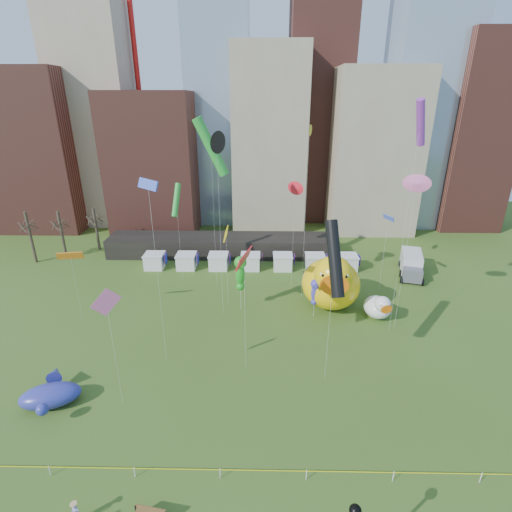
{
  "coord_description": "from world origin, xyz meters",
  "views": [
    {
      "loc": [
        2.83,
        -19.01,
        24.6
      ],
      "look_at": [
        2.28,
        11.84,
        12.0
      ],
      "focal_mm": 27.0,
      "sensor_mm": 36.0,
      "label": 1
    }
  ],
  "objects_px": {
    "big_duck": "(331,282)",
    "box_truck": "(411,264)",
    "small_duck": "(378,307)",
    "whale_inflatable": "(51,394)",
    "seahorse_green": "(240,271)",
    "seahorse_purple": "(315,290)"
  },
  "relations": [
    {
      "from": "small_duck",
      "to": "seahorse_green",
      "type": "bearing_deg",
      "value": 164.82
    },
    {
      "from": "box_truck",
      "to": "big_duck",
      "type": "bearing_deg",
      "value": -127.59
    },
    {
      "from": "big_duck",
      "to": "small_duck",
      "type": "distance_m",
      "value": 6.29
    },
    {
      "from": "big_duck",
      "to": "small_duck",
      "type": "xyz_separation_m",
      "value": [
        5.37,
        -2.56,
        -2.04
      ]
    },
    {
      "from": "whale_inflatable",
      "to": "box_truck",
      "type": "distance_m",
      "value": 49.11
    },
    {
      "from": "whale_inflatable",
      "to": "seahorse_purple",
      "type": "bearing_deg",
      "value": 13.98
    },
    {
      "from": "seahorse_green",
      "to": "small_duck",
      "type": "bearing_deg",
      "value": -20.91
    },
    {
      "from": "big_duck",
      "to": "small_duck",
      "type": "relative_size",
      "value": 2.31
    },
    {
      "from": "big_duck",
      "to": "box_truck",
      "type": "bearing_deg",
      "value": 43.11
    },
    {
      "from": "seahorse_green",
      "to": "whale_inflatable",
      "type": "height_order",
      "value": "seahorse_green"
    },
    {
      "from": "seahorse_green",
      "to": "box_truck",
      "type": "height_order",
      "value": "seahorse_green"
    },
    {
      "from": "seahorse_green",
      "to": "seahorse_purple",
      "type": "distance_m",
      "value": 9.24
    },
    {
      "from": "seahorse_green",
      "to": "box_truck",
      "type": "distance_m",
      "value": 27.69
    },
    {
      "from": "seahorse_green",
      "to": "box_truck",
      "type": "bearing_deg",
      "value": 8.74
    },
    {
      "from": "small_duck",
      "to": "whale_inflatable",
      "type": "distance_m",
      "value": 35.43
    },
    {
      "from": "small_duck",
      "to": "box_truck",
      "type": "distance_m",
      "value": 15.32
    },
    {
      "from": "small_duck",
      "to": "seahorse_purple",
      "type": "distance_m",
      "value": 7.99
    },
    {
      "from": "seahorse_green",
      "to": "whale_inflatable",
      "type": "xyz_separation_m",
      "value": [
        -15.55,
        -16.46,
        -4.34
      ]
    },
    {
      "from": "small_duck",
      "to": "whale_inflatable",
      "type": "height_order",
      "value": "small_duck"
    },
    {
      "from": "whale_inflatable",
      "to": "seahorse_green",
      "type": "bearing_deg",
      "value": 29.32
    },
    {
      "from": "seahorse_purple",
      "to": "box_truck",
      "type": "distance_m",
      "value": 20.63
    },
    {
      "from": "whale_inflatable",
      "to": "small_duck",
      "type": "bearing_deg",
      "value": 7.33
    }
  ]
}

